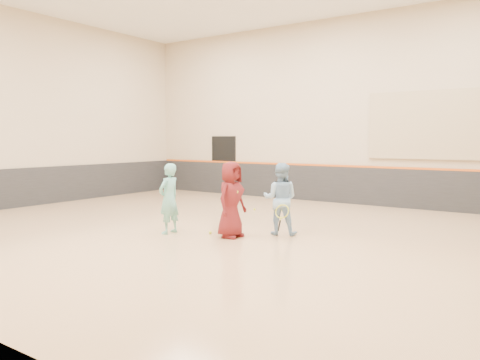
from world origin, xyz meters
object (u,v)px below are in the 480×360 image
Objects in this scene: spare_racket at (283,209)px; young_man at (231,200)px; girl at (169,199)px; instructor at (280,199)px.

young_man is at bearing -76.45° from spare_racket.
girl is 4.47m from spare_racket.
young_man is at bearing 29.45° from instructor.
young_man reaches higher than spare_racket.
instructor is 1.11m from young_man.
girl is 0.96× the size of young_man.
instructor is at bearing -39.35° from young_man.
young_man is 4.13m from spare_racket.
spare_racket is at bearing 173.28° from girl.
young_man is (-0.71, -0.85, 0.02)m from instructor.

